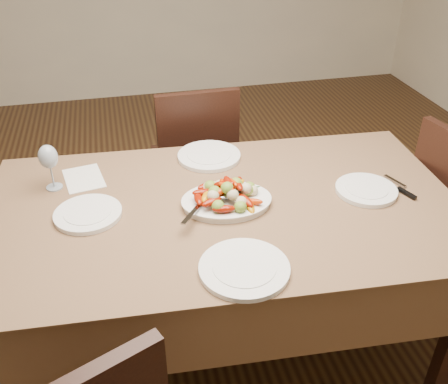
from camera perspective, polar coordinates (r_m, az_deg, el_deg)
floor at (r=2.56m, az=1.26°, el=-13.22°), size 6.00×6.00×0.00m
dining_table at (r=2.16m, az=-0.00°, el=-9.90°), size 1.90×1.16×0.76m
chair_far at (r=2.83m, az=-3.59°, el=3.67°), size 0.43×0.43×0.95m
serving_platter at (r=1.92m, az=0.29°, el=-1.21°), size 0.35×0.27×0.02m
roasted_vegetables at (r=1.89m, az=0.30°, el=0.22°), size 0.29×0.20×0.09m
serving_spoon at (r=1.86m, az=-1.49°, el=-1.08°), size 0.27×0.20×0.03m
plate_left at (r=1.93m, az=-15.28°, el=-2.44°), size 0.25×0.25×0.02m
plate_right at (r=2.08m, az=15.93°, el=0.22°), size 0.25×0.25×0.02m
plate_far at (r=2.25m, az=-1.72°, el=4.12°), size 0.28×0.28×0.02m
plate_near at (r=1.62m, az=2.33°, el=-8.75°), size 0.30×0.30×0.02m
wine_glass at (r=2.10m, az=-19.27°, el=2.83°), size 0.08×0.08×0.20m
menu_card at (r=2.18m, az=-15.73°, el=1.51°), size 0.19×0.23×0.00m
table_knife at (r=2.15m, az=19.58°, el=0.42°), size 0.08×0.19×0.01m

